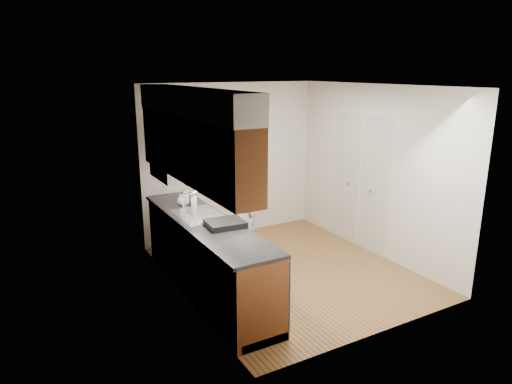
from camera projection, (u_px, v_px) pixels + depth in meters
floor at (288, 271)px, 6.30m from camera, size 3.50×3.50×0.00m
ceiling at (292, 86)px, 5.65m from camera, size 3.50×3.50×0.00m
wall_left at (181, 199)px, 5.27m from camera, size 0.02×3.50×2.50m
wall_right at (375, 171)px, 6.68m from camera, size 0.02×3.50×2.50m
wall_back at (231, 161)px, 7.45m from camera, size 3.00×0.02×2.50m
counter at (207, 255)px, 5.61m from camera, size 0.64×2.80×1.30m
upper_cabinets at (191, 137)px, 5.20m from camera, size 0.47×2.80×1.21m
closet_door at (360, 182)px, 6.99m from camera, size 0.02×1.22×2.05m
floor_mat at (243, 272)px, 6.24m from camera, size 0.88×1.08×0.02m
person at (242, 200)px, 5.97m from camera, size 0.58×0.78×2.04m
soap_bottle_a at (186, 194)px, 6.13m from camera, size 0.11×0.11×0.26m
soap_bottle_b at (194, 199)px, 6.06m from camera, size 0.10×0.10×0.17m
soap_bottle_c at (181, 199)px, 6.10m from camera, size 0.15×0.15×0.15m
steel_can at (192, 198)px, 6.17m from camera, size 0.08×0.08×0.13m
dish_rack at (225, 224)px, 5.26m from camera, size 0.45×0.39×0.07m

